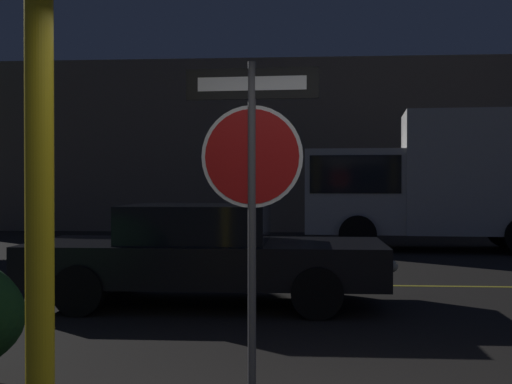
# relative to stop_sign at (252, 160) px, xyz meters

# --- Properties ---
(road_center_stripe) EXTENTS (40.43, 0.12, 0.01)m
(road_center_stripe) POSITION_rel_stop_sign_xyz_m (0.39, 5.81, -1.72)
(road_center_stripe) COLOR gold
(road_center_stripe) RESTS_ON ground_plane
(stop_sign) EXTENTS (0.96, 0.09, 2.42)m
(stop_sign) POSITION_rel_stop_sign_xyz_m (0.00, 0.00, 0.00)
(stop_sign) COLOR #4C4C51
(stop_sign) RESTS_ON ground_plane
(yellow_pole_left) EXTENTS (0.16, 0.16, 3.45)m
(yellow_pole_left) POSITION_rel_stop_sign_xyz_m (-1.05, -1.31, 0.00)
(yellow_pole_left) COLOR yellow
(yellow_pole_left) RESTS_ON ground_plane
(passing_car_2) EXTENTS (4.59, 2.07, 1.28)m
(passing_car_2) POSITION_rel_stop_sign_xyz_m (-0.94, 3.98, -1.07)
(passing_car_2) COLOR black
(passing_car_2) RESTS_ON ground_plane
(delivery_truck) EXTENTS (6.01, 2.66, 3.19)m
(delivery_truck) POSITION_rel_stop_sign_xyz_m (3.33, 11.72, -0.07)
(delivery_truck) COLOR silver
(delivery_truck) RESTS_ON ground_plane
(building_backdrop) EXTENTS (24.57, 3.69, 5.53)m
(building_backdrop) POSITION_rel_stop_sign_xyz_m (-0.49, 19.25, 1.04)
(building_backdrop) COLOR #7A6B5B
(building_backdrop) RESTS_ON ground_plane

